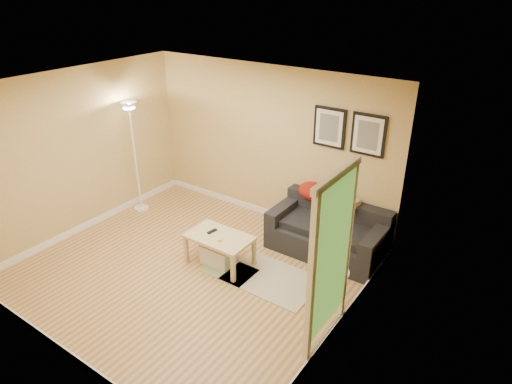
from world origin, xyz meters
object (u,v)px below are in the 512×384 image
at_px(coffee_table, 220,250).
at_px(side_table, 332,290).
at_px(sofa, 327,230).
at_px(storage_bin, 219,254).
at_px(floor_lamp, 136,161).
at_px(book_stack, 334,267).

bearing_deg(coffee_table, side_table, 21.00).
bearing_deg(side_table, sofa, 119.40).
relative_size(storage_bin, side_table, 0.85).
distance_m(storage_bin, floor_lamp, 2.42).
bearing_deg(side_table, coffee_table, -178.97).
relative_size(sofa, storage_bin, 3.49).
height_order(sofa, coffee_table, sofa).
bearing_deg(coffee_table, floor_lamp, -173.06).
bearing_deg(storage_bin, coffee_table, -6.61).
relative_size(coffee_table, book_stack, 3.57).
distance_m(coffee_table, floor_lamp, 2.42).
distance_m(storage_bin, side_table, 1.79).
height_order(coffee_table, side_table, side_table).
bearing_deg(coffee_table, sofa, 65.98).
distance_m(side_table, floor_lamp, 4.10).
relative_size(storage_bin, floor_lamp, 0.25).
bearing_deg(floor_lamp, book_stack, -6.70).
bearing_deg(floor_lamp, coffee_table, -13.02).
xyz_separation_m(sofa, storage_bin, (-1.14, -1.17, -0.23)).
xyz_separation_m(coffee_table, storage_bin, (-0.02, 0.00, -0.08)).
bearing_deg(storage_bin, sofa, 45.54).
bearing_deg(floor_lamp, side_table, -6.94).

